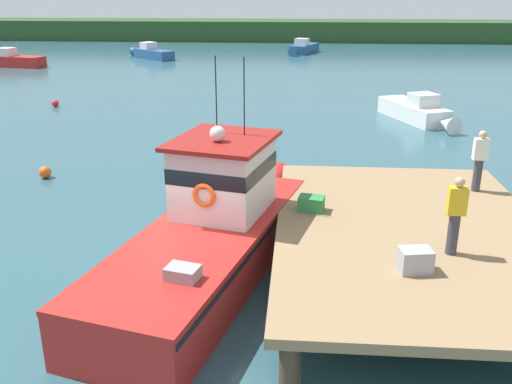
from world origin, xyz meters
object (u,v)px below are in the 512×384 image
Objects in this scene: main_fishing_boat at (214,228)px; moored_boat_mid_harbor at (12,60)px; moored_boat_near_channel at (151,53)px; mooring_buoy_outer at (55,103)px; moored_boat_off_the_point at (303,48)px; mooring_buoy_channel_marker at (45,172)px; deckhand_further_back at (455,214)px; crate_single_far at (415,260)px; crate_single_by_cleat at (311,203)px; moored_boat_far_right at (418,111)px; deckhand_by_the_boat at (479,160)px.

main_fishing_boat is 1.62× the size of moored_boat_mid_harbor.
mooring_buoy_outer is at bearing -88.94° from moored_boat_near_channel.
mooring_buoy_channel_marker is at bearing -102.49° from moored_boat_off_the_point.
moored_boat_off_the_point reaches higher than mooring_buoy_outer.
mooring_buoy_outer is at bearing 130.48° from deckhand_further_back.
crate_single_by_cleat is (-1.91, 2.96, -0.05)m from crate_single_far.
moored_boat_near_channel is at bearing 91.06° from mooring_buoy_outer.
crate_single_far is 1.00× the size of crate_single_by_cleat.
mooring_buoy_channel_marker is at bearing -68.39° from mooring_buoy_outer.
moored_boat_off_the_point is 31.39m from mooring_buoy_outer.
moored_boat_mid_harbor is at bearing 122.93° from main_fishing_boat.
deckhand_further_back reaches higher than moored_boat_far_right.
deckhand_further_back is at bearing 43.11° from crate_single_far.
crate_single_by_cleat is 0.12× the size of moored_boat_near_channel.
mooring_buoy_channel_marker is at bearing 147.98° from deckhand_further_back.
main_fishing_boat is at bearing -92.52° from moored_boat_off_the_point.
moored_boat_mid_harbor reaches higher than moored_boat_off_the_point.
mooring_buoy_channel_marker is at bearing 149.81° from crate_single_by_cleat.
moored_boat_far_right is at bearing 78.99° from crate_single_far.
mooring_buoy_outer is (0.42, -22.77, -0.31)m from moored_boat_near_channel.
deckhand_by_the_boat reaches higher than moored_boat_mid_harbor.
mooring_buoy_outer is at bearing 111.61° from mooring_buoy_channel_marker.
main_fishing_boat is 42.82m from moored_boat_near_channel.
deckhand_further_back is at bearing -112.03° from deckhand_by_the_boat.
moored_boat_off_the_point is 15.27× the size of mooring_buoy_outer.
mooring_buoy_channel_marker is (15.45, -28.36, -0.32)m from moored_boat_mid_harbor.
deckhand_by_the_boat is 0.27× the size of moored_boat_mid_harbor.
moored_boat_mid_harbor is at bearing -153.80° from moored_boat_off_the_point.
crate_single_far is 25.90m from mooring_buoy_outer.
main_fishing_boat is 23.56× the size of mooring_buoy_channel_marker.
deckhand_by_the_boat reaches higher than mooring_buoy_channel_marker.
mooring_buoy_outer is (-15.86, 20.43, -1.23)m from crate_single_far.
crate_single_by_cleat reaches higher than moored_boat_near_channel.
deckhand_by_the_boat is 44.20m from moored_boat_off_the_point.
moored_boat_mid_harbor is (-10.21, -6.57, 0.02)m from moored_boat_near_channel.
moored_boat_far_right reaches higher than mooring_buoy_outer.
moored_boat_far_right is 35.20m from moored_boat_mid_harbor.
moored_boat_mid_harbor is (-22.34, 34.50, -0.48)m from main_fishing_boat.
moored_boat_near_channel reaches higher than mooring_buoy_outer.
moored_boat_near_channel is 12.06× the size of mooring_buoy_channel_marker.
crate_single_by_cleat is 42.74m from moored_boat_near_channel.
moored_boat_near_channel is (-17.16, 42.38, -1.55)m from deckhand_further_back.
moored_boat_near_channel is at bearing 98.53° from mooring_buoy_channel_marker.
moored_boat_near_channel is (-14.37, 40.24, -0.87)m from crate_single_by_cleat.
moored_boat_far_right is (7.72, 16.20, -0.51)m from main_fishing_boat.
mooring_buoy_outer is (-13.95, 17.47, -1.18)m from crate_single_by_cleat.
moored_boat_far_right is 31.82m from moored_boat_near_channel.
main_fishing_boat is 1.67× the size of moored_boat_off_the_point.
moored_boat_far_right reaches higher than mooring_buoy_channel_marker.
main_fishing_boat reaches higher than moored_boat_off_the_point.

